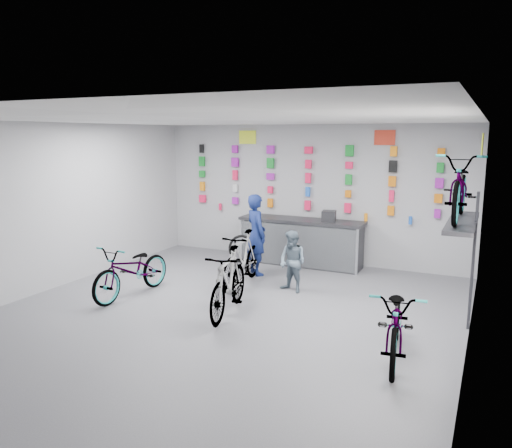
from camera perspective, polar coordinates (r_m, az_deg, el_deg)
The scene contains 20 objects.
floor at distance 7.84m, azimuth -4.20°, elevation -10.62°, with size 8.00×8.00×0.00m, color #515055.
ceiling at distance 7.33m, azimuth -4.51°, elevation 11.87°, with size 8.00×8.00×0.00m, color white.
wall_back at distance 11.05m, azimuth 6.07°, elevation 3.47°, with size 7.00×7.00×0.00m, color #AEAEB1.
wall_left at distance 9.66m, azimuth -22.66°, elevation 1.78°, with size 8.00×8.00×0.00m, color #AEAEB1.
wall_right at distance 6.48m, azimuth 23.61°, elevation -2.08°, with size 8.00×8.00×0.00m, color #AEAEB1.
counter at distance 10.79m, azimuth 5.14°, elevation -2.13°, with size 2.70×0.66×1.00m.
merch_wall at distance 10.94m, azimuth 6.09°, elevation 5.12°, with size 5.56×0.08×1.57m.
wall_bracket at distance 7.67m, azimuth 22.68°, elevation -0.49°, with size 0.39×1.90×2.00m.
sign_left at distance 11.55m, azimuth -0.98°, elevation 9.88°, with size 0.42×0.02×0.30m, color #E9FF2E.
sign_right at distance 10.53m, azimuth 14.50°, elevation 9.54°, with size 0.42×0.02×0.30m, color red.
sign_side at distance 7.55m, azimuth 24.46°, elevation 8.30°, with size 0.02×0.40×0.30m, color #E9FF2E.
bike_left at distance 8.93m, azimuth -13.97°, elevation -5.10°, with size 0.63×1.80×0.94m, color gray.
bike_center at distance 7.81m, azimuth -3.16°, elevation -6.66°, with size 0.49×1.73×1.04m, color gray.
bike_right at distance 6.56m, azimuth 15.83°, elevation -10.71°, with size 0.64×1.84×0.97m, color gray.
bike_service at distance 9.31m, azimuth -1.57°, elevation -3.97°, with size 0.47×1.68×1.01m, color gray.
bike_wall at distance 7.59m, azimuth 22.39°, elevation 3.92°, with size 0.63×1.80×0.95m, color gray.
clerk at distance 9.95m, azimuth 0.01°, elevation -1.22°, with size 0.59×0.39×1.63m, color #101D50.
customer at distance 8.92m, azimuth 4.19°, elevation -4.31°, with size 0.54×0.42×1.10m, color slate.
spare_wheel at distance 10.99m, azimuth -1.67°, elevation -2.85°, with size 0.63×0.24×0.61m.
register at distance 10.49m, azimuth 8.34°, elevation 0.92°, with size 0.28×0.30×0.22m, color black.
Camera 1 is at (3.67, -6.35, 2.78)m, focal length 35.00 mm.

